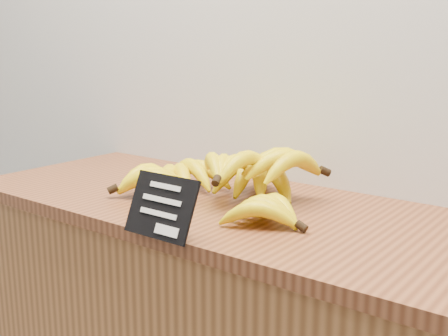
% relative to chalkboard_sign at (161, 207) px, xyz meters
% --- Properties ---
extents(counter_top, '(1.36, 0.54, 0.03)m').
position_rel_chalkboard_sign_xyz_m(counter_top, '(-0.02, 0.26, -0.07)').
color(counter_top, brown).
rests_on(counter_top, counter).
extents(chalkboard_sign, '(0.15, 0.05, 0.11)m').
position_rel_chalkboard_sign_xyz_m(chalkboard_sign, '(0.00, 0.00, 0.00)').
color(chalkboard_sign, black).
rests_on(chalkboard_sign, counter_top).
extents(banana_pile, '(0.53, 0.41, 0.12)m').
position_rel_chalkboard_sign_xyz_m(banana_pile, '(-0.04, 0.28, -0.01)').
color(banana_pile, yellow).
rests_on(banana_pile, counter_top).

